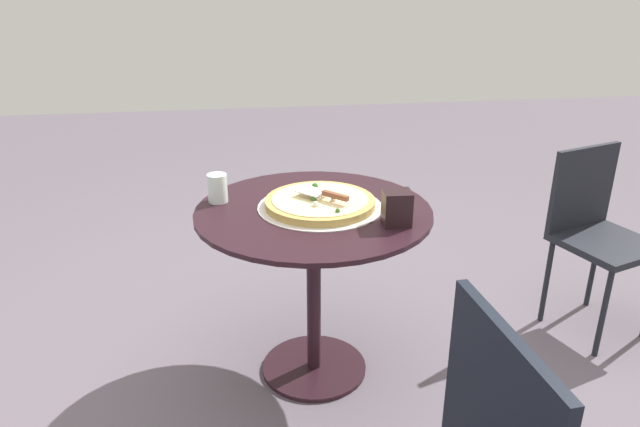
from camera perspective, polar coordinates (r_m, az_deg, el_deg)
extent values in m
plane|color=slate|center=(2.51, -0.57, -14.74)|extent=(10.00, 10.00, 0.00)
cylinder|color=black|center=(2.16, -0.64, 0.23)|extent=(0.87, 0.87, 0.02)
cylinder|color=black|center=(2.31, -0.60, -7.72)|extent=(0.06, 0.06, 0.67)
cylinder|color=black|center=(2.51, -0.57, -14.57)|extent=(0.42, 0.42, 0.02)
cylinder|color=silver|center=(2.17, 0.00, 0.67)|extent=(0.46, 0.46, 0.00)
cylinder|color=tan|center=(2.17, 0.00, 1.06)|extent=(0.41, 0.41, 0.03)
cylinder|color=beige|center=(2.16, 0.00, 1.43)|extent=(0.36, 0.36, 0.00)
sphere|color=#3A742D|center=(2.14, -0.53, 1.42)|extent=(0.02, 0.02, 0.02)
sphere|color=silver|center=(2.09, -0.51, 0.87)|extent=(0.02, 0.02, 0.02)
sphere|color=silver|center=(2.13, 1.31, 1.34)|extent=(0.02, 0.02, 0.02)
sphere|color=white|center=(2.21, 0.37, 2.11)|extent=(0.02, 0.02, 0.02)
sphere|color=#376522|center=(2.04, 1.72, 0.26)|extent=(0.02, 0.02, 0.02)
sphere|color=#346E22|center=(2.27, -0.48, 2.68)|extent=(0.02, 0.02, 0.02)
sphere|color=#326128|center=(2.19, 0.44, 1.91)|extent=(0.01, 0.01, 0.01)
sphere|color=silver|center=(2.21, -0.82, 2.10)|extent=(0.01, 0.01, 0.01)
sphere|color=beige|center=(2.14, -0.10, 1.44)|extent=(0.02, 0.02, 0.02)
cube|color=silver|center=(2.17, -0.74, 2.16)|extent=(0.13, 0.13, 0.00)
cube|color=brown|center=(2.11, 1.49, 1.74)|extent=(0.09, 0.09, 0.02)
cylinder|color=white|center=(2.24, -9.87, 2.44)|extent=(0.07, 0.07, 0.11)
cube|color=black|center=(2.02, 7.43, 0.56)|extent=(0.09, 0.10, 0.12)
cube|color=black|center=(2.83, 25.99, -2.62)|extent=(0.46, 0.46, 0.03)
cube|color=black|center=(2.85, 24.05, 2.32)|extent=(0.14, 0.35, 0.37)
cylinder|color=black|center=(2.73, 25.68, -8.69)|extent=(0.02, 0.02, 0.41)
cylinder|color=black|center=(3.11, 24.90, -4.71)|extent=(0.02, 0.02, 0.41)
cylinder|color=black|center=(2.89, 21.03, -6.12)|extent=(0.02, 0.02, 0.41)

